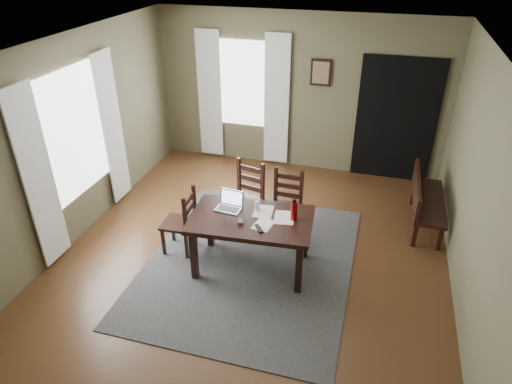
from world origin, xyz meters
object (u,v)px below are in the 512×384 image
(chair_back_left, at_px, (246,199))
(bench, at_px, (424,198))
(laptop, at_px, (230,204))
(chair_end, at_px, (182,222))
(water_bottle, at_px, (294,210))
(chair_back_right, at_px, (285,206))
(dining_table, at_px, (251,224))

(chair_back_left, height_order, bench, chair_back_left)
(bench, relative_size, laptop, 4.03)
(chair_end, bearing_deg, water_bottle, 88.48)
(chair_back_right, relative_size, bench, 0.72)
(chair_end, distance_m, chair_back_right, 1.43)
(chair_end, xyz_separation_m, chair_back_right, (1.23, 0.73, 0.03))
(chair_end, height_order, laptop, laptop)
(chair_back_left, bearing_deg, bench, 31.19)
(chair_end, bearing_deg, chair_back_left, 135.54)
(chair_back_left, bearing_deg, water_bottle, -27.64)
(laptop, bearing_deg, chair_back_left, 95.22)
(chair_back_right, height_order, bench, chair_back_right)
(dining_table, height_order, bench, bench)
(chair_back_left, xyz_separation_m, water_bottle, (0.83, -0.71, 0.38))
(dining_table, height_order, chair_back_right, chair_back_right)
(chair_back_right, xyz_separation_m, water_bottle, (0.25, -0.71, 0.40))
(chair_end, relative_size, chair_back_left, 0.90)
(water_bottle, bearing_deg, bench, 43.17)
(dining_table, relative_size, bench, 1.15)
(laptop, bearing_deg, chair_end, -169.71)
(chair_end, xyz_separation_m, bench, (3.09, 1.52, 0.00))
(water_bottle, bearing_deg, laptop, 176.95)
(dining_table, bearing_deg, laptop, 149.86)
(chair_back_left, distance_m, bench, 2.56)
(chair_back_left, relative_size, laptop, 3.04)
(chair_back_right, height_order, water_bottle, water_bottle)
(water_bottle, bearing_deg, dining_table, -167.33)
(dining_table, bearing_deg, chair_back_left, 107.30)
(chair_back_right, relative_size, laptop, 2.90)
(bench, xyz_separation_m, water_bottle, (-1.61, -1.51, 0.43))
(dining_table, relative_size, chair_back_right, 1.59)
(dining_table, xyz_separation_m, bench, (2.10, 1.62, -0.21))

